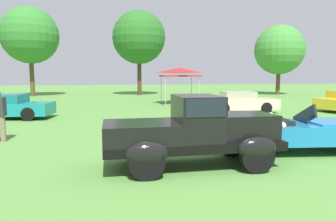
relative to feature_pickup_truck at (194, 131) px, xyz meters
name	(u,v)px	position (x,y,z in m)	size (l,w,h in m)	color
ground_plane	(196,164)	(0.11, 0.17, -0.86)	(120.00, 120.00, 0.00)	#568C3D
feature_pickup_truck	(194,131)	(0.00, 0.00, 0.00)	(4.25, 1.92, 1.70)	black
neighbor_convertible	(299,131)	(3.32, 0.97, -0.28)	(4.58, 2.09, 1.40)	#1E7AB7
show_car_teal	(8,107)	(-7.25, 9.10, -0.26)	(4.23, 2.10, 1.22)	teal
show_car_cream	(240,102)	(5.14, 9.79, -0.26)	(4.16, 1.91, 1.22)	beige
canopy_tent_left_field	(179,72)	(2.59, 15.28, 1.56)	(2.69, 2.69, 2.71)	#B7B7BC
treeline_far_left	(30,35)	(-10.67, 25.88, 5.24)	(5.65, 5.65, 8.95)	brown
treeline_mid_left	(139,38)	(0.26, 25.98, 5.24)	(5.61, 5.61, 8.93)	#47331E
treeline_center	(279,50)	(15.47, 24.47, 4.02)	(5.36, 5.36, 7.57)	brown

